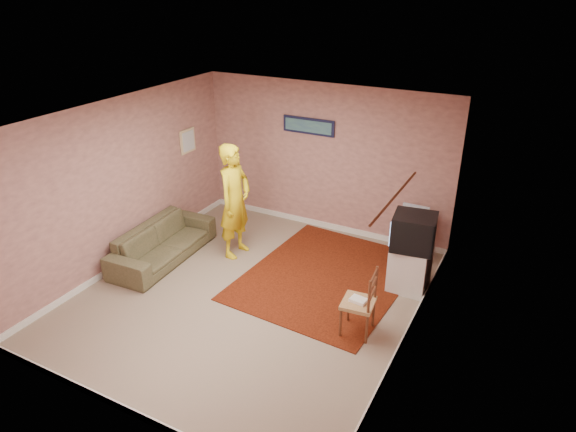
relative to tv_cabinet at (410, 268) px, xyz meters
The scene contains 26 objects.
ground 2.32m from the tv_cabinet, 148.18° to the right, with size 5.00×5.00×0.00m, color gray.
wall_back 2.53m from the tv_cabinet, 146.51° to the left, with size 4.50×0.02×2.60m, color tan.
wall_front 4.30m from the tv_cabinet, 117.73° to the right, with size 4.50×0.02×2.60m, color tan.
wall_left 4.47m from the tv_cabinet, 163.93° to the right, with size 0.02×5.00×2.60m, color tan.
wall_right 1.57m from the tv_cabinet, 76.08° to the right, with size 0.02×5.00×2.60m, color tan.
ceiling 3.22m from the tv_cabinet, 148.18° to the right, with size 4.50×5.00×0.02m, color silver.
baseboard_back 2.35m from the tv_cabinet, 146.72° to the left, with size 4.50×0.02×0.10m, color white.
baseboard_front 4.19m from the tv_cabinet, 117.79° to the right, with size 4.50×0.02×0.10m, color white.
baseboard_left 4.37m from the tv_cabinet, 163.89° to the right, with size 0.02×5.00×0.10m, color white.
baseboard_right 1.28m from the tv_cabinet, 76.52° to the right, with size 0.02×5.00×0.10m, color white.
window 2.40m from the tv_cabinet, 82.07° to the right, with size 0.01×1.10×1.50m, color black.
curtain_sheer 2.45m from the tv_cabinet, 82.94° to the right, with size 0.01×0.75×2.10m, color white.
curtain_floral 1.82m from the tv_cabinet, 80.36° to the right, with size 0.01×0.35×2.10m, color beige.
curtain_rod 2.90m from the tv_cabinet, 83.24° to the right, with size 0.02×0.02×1.40m, color #5A2B1B.
picture_back 2.99m from the tv_cabinet, 150.82° to the left, with size 0.95×0.04×0.28m.
picture_left 4.36m from the tv_cabinet, behind, with size 0.04×0.38×0.42m.
area_rug 1.26m from the tv_cabinet, 167.58° to the right, with size 2.24×2.80×0.01m, color black.
tv_cabinet is the anchor object (origin of this frame).
crt_tv 0.59m from the tv_cabinet, behind, with size 0.65×0.60×0.50m.
chair_a 0.91m from the tv_cabinet, 104.59° to the left, with size 0.42×0.41×0.46m.
dvd_player 0.90m from the tv_cabinet, 104.59° to the left, with size 0.31×0.22×0.05m, color silver.
blue_throw 1.07m from the tv_cabinet, 102.76° to the left, with size 0.42×0.05×0.44m, color #7BA2CA.
chair_b 1.35m from the tv_cabinet, 103.20° to the right, with size 0.43×0.45×0.50m.
game_console 1.34m from the tv_cabinet, 103.20° to the right, with size 0.20×0.15×0.04m, color white.
sofa 3.87m from the tv_cabinet, 165.61° to the right, with size 1.96×0.77×0.57m, color brown.
person 2.87m from the tv_cabinet, behind, with size 0.68×0.45×1.87m, color yellow.
Camera 1 is at (3.36, -5.24, 4.19)m, focal length 32.00 mm.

